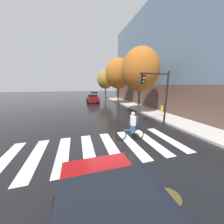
{
  "coord_description": "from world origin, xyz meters",
  "views": [
    {
      "loc": [
        -1.55,
        -5.71,
        3.19
      ],
      "look_at": [
        0.81,
        2.44,
        1.3
      ],
      "focal_mm": 19.62,
      "sensor_mm": 36.0,
      "label": 1
    }
  ],
  "objects_px": {
    "street_tree_mid": "(118,74)",
    "street_tree_far": "(105,79)",
    "sedan_far": "(94,94)",
    "traffic_light_near": "(158,89)",
    "cyclist": "(132,126)",
    "street_tree_near": "(140,70)",
    "fire_hydrant": "(162,109)",
    "sedan_mid": "(93,98)",
    "manhole_cover": "(170,197)"
  },
  "relations": [
    {
      "from": "street_tree_mid",
      "to": "street_tree_far",
      "type": "distance_m",
      "value": 8.78
    },
    {
      "from": "cyclist",
      "to": "traffic_light_near",
      "type": "distance_m",
      "value": 4.16
    },
    {
      "from": "street_tree_near",
      "to": "street_tree_far",
      "type": "xyz_separation_m",
      "value": [
        -0.05,
        15.87,
        -0.31
      ]
    },
    {
      "from": "street_tree_mid",
      "to": "cyclist",
      "type": "bearing_deg",
      "value": -105.55
    },
    {
      "from": "sedan_far",
      "to": "fire_hydrant",
      "type": "height_order",
      "value": "sedan_far"
    },
    {
      "from": "sedan_mid",
      "to": "street_tree_far",
      "type": "distance_m",
      "value": 7.47
    },
    {
      "from": "cyclist",
      "to": "manhole_cover",
      "type": "bearing_deg",
      "value": -98.49
    },
    {
      "from": "street_tree_far",
      "to": "sedan_mid",
      "type": "bearing_deg",
      "value": -124.62
    },
    {
      "from": "fire_hydrant",
      "to": "cyclist",
      "type": "bearing_deg",
      "value": -139.39
    },
    {
      "from": "street_tree_near",
      "to": "street_tree_far",
      "type": "height_order",
      "value": "street_tree_near"
    },
    {
      "from": "sedan_far",
      "to": "street_tree_mid",
      "type": "xyz_separation_m",
      "value": [
        2.32,
        -12.25,
        4.12
      ]
    },
    {
      "from": "street_tree_near",
      "to": "manhole_cover",
      "type": "bearing_deg",
      "value": -113.15
    },
    {
      "from": "sedan_far",
      "to": "street_tree_near",
      "type": "xyz_separation_m",
      "value": [
        2.28,
        -19.35,
        3.9
      ]
    },
    {
      "from": "manhole_cover",
      "to": "street_tree_far",
      "type": "height_order",
      "value": "street_tree_far"
    },
    {
      "from": "traffic_light_near",
      "to": "street_tree_near",
      "type": "distance_m",
      "value": 4.38
    },
    {
      "from": "street_tree_far",
      "to": "traffic_light_near",
      "type": "bearing_deg",
      "value": -91.45
    },
    {
      "from": "sedan_mid",
      "to": "street_tree_near",
      "type": "bearing_deg",
      "value": -70.2
    },
    {
      "from": "sedan_mid",
      "to": "street_tree_mid",
      "type": "distance_m",
      "value": 6.55
    },
    {
      "from": "sedan_mid",
      "to": "street_tree_mid",
      "type": "xyz_separation_m",
      "value": [
        3.81,
        -3.37,
        4.12
      ]
    },
    {
      "from": "street_tree_mid",
      "to": "fire_hydrant",
      "type": "bearing_deg",
      "value": -71.46
    },
    {
      "from": "cyclist",
      "to": "traffic_light_near",
      "type": "height_order",
      "value": "traffic_light_near"
    },
    {
      "from": "manhole_cover",
      "to": "cyclist",
      "type": "distance_m",
      "value": 3.93
    },
    {
      "from": "traffic_light_near",
      "to": "fire_hydrant",
      "type": "xyz_separation_m",
      "value": [
        3.17,
        3.33,
        -2.33
      ]
    },
    {
      "from": "street_tree_mid",
      "to": "street_tree_far",
      "type": "height_order",
      "value": "street_tree_mid"
    },
    {
      "from": "traffic_light_near",
      "to": "street_tree_mid",
      "type": "distance_m",
      "value": 11.25
    },
    {
      "from": "manhole_cover",
      "to": "street_tree_near",
      "type": "bearing_deg",
      "value": 66.85
    },
    {
      "from": "manhole_cover",
      "to": "sedan_far",
      "type": "height_order",
      "value": "sedan_far"
    },
    {
      "from": "sedan_far",
      "to": "traffic_light_near",
      "type": "xyz_separation_m",
      "value": [
        1.73,
        -23.28,
        2.05
      ]
    },
    {
      "from": "street_tree_mid",
      "to": "street_tree_far",
      "type": "relative_size",
      "value": 1.12
    },
    {
      "from": "traffic_light_near",
      "to": "street_tree_far",
      "type": "distance_m",
      "value": 19.86
    },
    {
      "from": "sedan_mid",
      "to": "street_tree_far",
      "type": "xyz_separation_m",
      "value": [
        3.72,
        5.39,
        3.59
      ]
    },
    {
      "from": "street_tree_far",
      "to": "manhole_cover",
      "type": "bearing_deg",
      "value": -99.11
    },
    {
      "from": "street_tree_near",
      "to": "street_tree_far",
      "type": "distance_m",
      "value": 15.87
    },
    {
      "from": "manhole_cover",
      "to": "street_tree_far",
      "type": "bearing_deg",
      "value": 80.89
    },
    {
      "from": "cyclist",
      "to": "street_tree_near",
      "type": "xyz_separation_m",
      "value": [
        3.59,
        5.93,
        3.87
      ]
    },
    {
      "from": "manhole_cover",
      "to": "cyclist",
      "type": "height_order",
      "value": "cyclist"
    },
    {
      "from": "sedan_mid",
      "to": "sedan_far",
      "type": "height_order",
      "value": "sedan_far"
    },
    {
      "from": "sedan_far",
      "to": "street_tree_far",
      "type": "relative_size",
      "value": 0.71
    },
    {
      "from": "manhole_cover",
      "to": "street_tree_near",
      "type": "height_order",
      "value": "street_tree_near"
    },
    {
      "from": "fire_hydrant",
      "to": "street_tree_mid",
      "type": "relative_size",
      "value": 0.11
    },
    {
      "from": "sedan_far",
      "to": "traffic_light_near",
      "type": "height_order",
      "value": "traffic_light_near"
    },
    {
      "from": "traffic_light_near",
      "to": "fire_hydrant",
      "type": "distance_m",
      "value": 5.16
    },
    {
      "from": "sedan_far",
      "to": "cyclist",
      "type": "bearing_deg",
      "value": -92.97
    },
    {
      "from": "cyclist",
      "to": "street_tree_far",
      "type": "relative_size",
      "value": 0.26
    },
    {
      "from": "manhole_cover",
      "to": "street_tree_mid",
      "type": "bearing_deg",
      "value": 76.01
    },
    {
      "from": "fire_hydrant",
      "to": "street_tree_mid",
      "type": "xyz_separation_m",
      "value": [
        -2.59,
        7.71,
        4.4
      ]
    },
    {
      "from": "sedan_far",
      "to": "cyclist",
      "type": "height_order",
      "value": "cyclist"
    },
    {
      "from": "manhole_cover",
      "to": "traffic_light_near",
      "type": "xyz_separation_m",
      "value": [
        3.61,
        5.8,
        2.86
      ]
    },
    {
      "from": "cyclist",
      "to": "street_tree_mid",
      "type": "bearing_deg",
      "value": 74.45
    },
    {
      "from": "fire_hydrant",
      "to": "sedan_far",
      "type": "bearing_deg",
      "value": 103.8
    }
  ]
}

